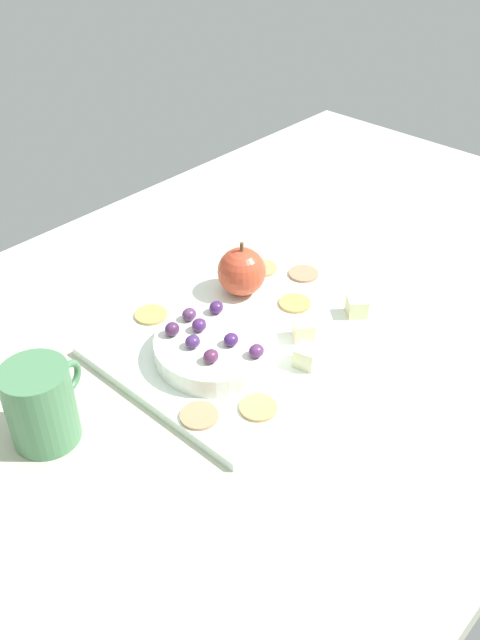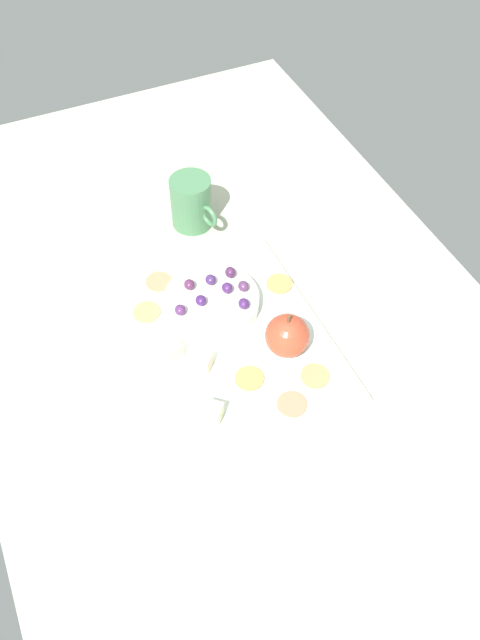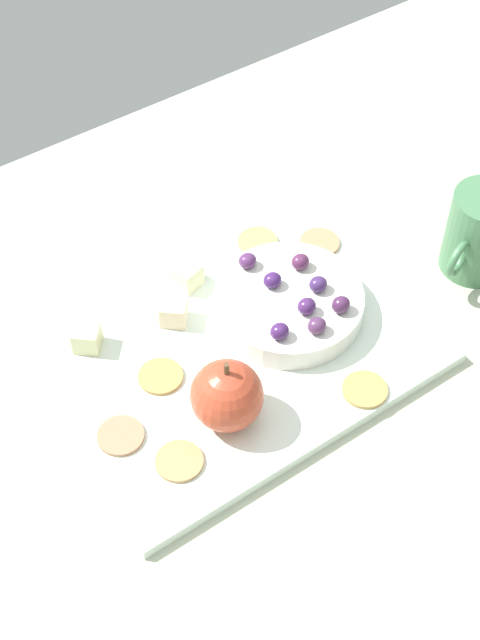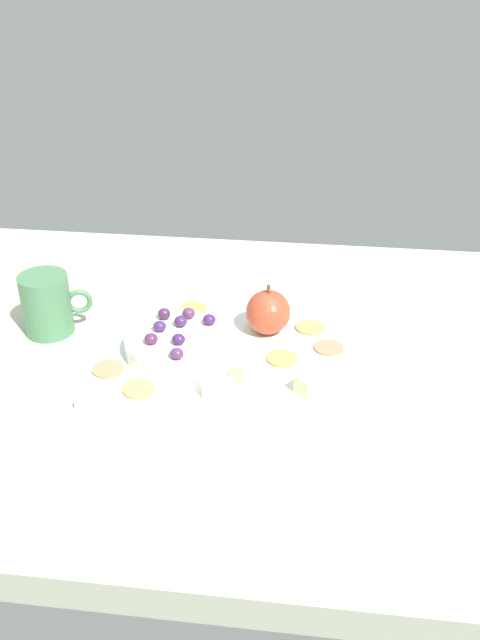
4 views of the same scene
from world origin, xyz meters
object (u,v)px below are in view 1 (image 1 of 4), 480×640
(grape_6, at_px, (189,314))
(cup, at_px, (41,404))
(cracker_2, at_px, (263,268))
(serving_dish, at_px, (216,348))
(grape_7, at_px, (211,356))
(platter, at_px, (253,331))
(cheese_cube_2, at_px, (357,307))
(grape_4, at_px, (193,342))
(grape_1, at_px, (199,325))
(apple_whole, at_px, (242,272))
(grape_2, at_px, (256,351))
(cracker_3, at_px, (258,408))
(grape_0, at_px, (231,340))
(cheese_cube_1, at_px, (304,330))
(cracker_1, at_px, (199,416))
(cracker_5, at_px, (304,274))
(grape_5, at_px, (172,329))
(cracker_0, at_px, (295,303))
(grape_3, at_px, (216,307))
(cheese_cube_0, at_px, (306,357))

(grape_6, height_order, cup, cup)
(cracker_2, relative_size, cup, 0.42)
(serving_dish, xyz_separation_m, grape_7, (0.03, 0.02, 0.02))
(platter, relative_size, cheese_cube_2, 14.42)
(cheese_cube_2, height_order, grape_4, grape_4)
(serving_dish, relative_size, grape_1, 7.97)
(apple_whole, relative_size, grape_2, 3.55)
(cracker_3, xyz_separation_m, grape_2, (-0.04, -0.04, 0.03))
(grape_0, xyz_separation_m, grape_6, (-0.00, -0.07, 0.00))
(serving_dish, distance_m, cheese_cube_1, 0.12)
(apple_whole, height_order, grape_1, apple_whole)
(cheese_cube_2, distance_m, cracker_1, 0.28)
(grape_6, bearing_deg, cracker_3, 75.41)
(cheese_cube_1, xyz_separation_m, cracker_1, (0.19, 0.00, -0.01))
(cracker_5, xyz_separation_m, grape_5, (0.24, -0.01, 0.03))
(platter, xyz_separation_m, cheese_cube_2, (-0.11, 0.08, 0.02))
(platter, bearing_deg, grape_1, -16.53)
(grape_1, relative_size, grape_6, 1.00)
(cracker_2, bearing_deg, cracker_0, 68.18)
(grape_1, bearing_deg, grape_4, 31.55)
(serving_dish, distance_m, cracker_2, 0.21)
(cracker_2, xyz_separation_m, grape_1, (0.19, 0.06, 0.03))
(cheese_cube_2, bearing_deg, cracker_0, -62.92)
(cracker_1, distance_m, grape_2, 0.10)
(apple_whole, distance_m, cracker_2, 0.07)
(grape_3, bearing_deg, cheese_cube_0, 100.01)
(cheese_cube_1, xyz_separation_m, cracker_2, (-0.09, -0.14, -0.01))
(grape_2, bearing_deg, cracker_1, 1.57)
(cracker_1, xyz_separation_m, grape_7, (-0.05, -0.03, 0.03))
(grape_3, bearing_deg, cheese_cube_2, 142.14)
(cracker_5, xyz_separation_m, cup, (0.43, -0.02, 0.03))
(cracker_5, bearing_deg, platter, 11.27)
(grape_6, bearing_deg, grape_2, 92.36)
(cheese_cube_0, relative_size, grape_1, 1.35)
(grape_1, distance_m, grape_3, 0.04)
(cracker_3, xyz_separation_m, grape_1, (-0.03, -0.13, 0.03))
(grape_6, bearing_deg, cracker_2, -169.17)
(grape_0, bearing_deg, cracker_2, -149.31)
(grape_0, bearing_deg, grape_3, -120.35)
(cracker_1, relative_size, cracker_3, 1.00)
(cracker_0, relative_size, cracker_1, 1.00)
(cheese_cube_2, bearing_deg, cup, -17.87)
(cheese_cube_1, bearing_deg, grape_3, -57.39)
(cracker_3, distance_m, grape_2, 0.07)
(grape_1, xyz_separation_m, grape_3, (-0.04, -0.01, -0.00))
(cracker_5, relative_size, grape_4, 2.30)
(platter, height_order, grape_5, grape_5)
(serving_dish, bearing_deg, cracker_5, -171.19)
(apple_whole, distance_m, grape_1, 0.13)
(cracker_0, relative_size, grape_2, 2.30)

